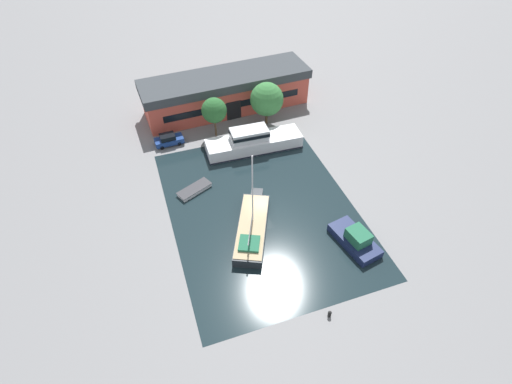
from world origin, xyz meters
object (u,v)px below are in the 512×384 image
(cabin_boat, at_px, (355,239))
(quay_tree_by_water, at_px, (267,99))
(motor_cruiser, at_px, (253,142))
(warehouse_building, at_px, (226,92))
(quay_tree_near_building, at_px, (214,110))
(sailboat_moored, at_px, (252,227))
(parked_car, at_px, (169,140))
(small_dinghy, at_px, (194,189))

(cabin_boat, bearing_deg, quay_tree_by_water, 81.74)
(motor_cruiser, bearing_deg, warehouse_building, 4.45)
(warehouse_building, distance_m, cabin_boat, 33.48)
(warehouse_building, distance_m, quay_tree_near_building, 8.18)
(cabin_boat, bearing_deg, sailboat_moored, 140.60)
(quay_tree_by_water, relative_size, parked_car, 1.65)
(quay_tree_by_water, distance_m, cabin_boat, 26.44)
(parked_car, bearing_deg, quay_tree_by_water, 88.06)
(quay_tree_near_building, height_order, parked_car, quay_tree_near_building)
(warehouse_building, xyz_separation_m, small_dinghy, (-9.62, -18.19, -2.74))
(sailboat_moored, bearing_deg, quay_tree_near_building, 112.17)
(quay_tree_near_building, relative_size, cabin_boat, 0.93)
(quay_tree_by_water, xyz_separation_m, parked_car, (-15.55, -0.26, -3.62))
(sailboat_moored, distance_m, motor_cruiser, 15.95)
(motor_cruiser, bearing_deg, sailboat_moored, 162.99)
(parked_car, relative_size, cabin_boat, 0.62)
(sailboat_moored, bearing_deg, warehouse_building, 105.00)
(quay_tree_near_building, bearing_deg, warehouse_building, 62.14)
(warehouse_building, xyz_separation_m, sailboat_moored, (-4.64, -27.21, -2.33))
(quay_tree_near_building, bearing_deg, small_dinghy, -117.88)
(small_dinghy, xyz_separation_m, cabin_boat, (15.54, -14.69, 0.55))
(warehouse_building, bearing_deg, parked_car, -150.43)
(small_dinghy, bearing_deg, sailboat_moored, -175.69)
(parked_car, distance_m, motor_cruiser, 12.60)
(quay_tree_by_water, bearing_deg, warehouse_building, 124.34)
(quay_tree_by_water, xyz_separation_m, sailboat_moored, (-9.23, -20.48, -3.79))
(quay_tree_near_building, xyz_separation_m, sailboat_moored, (-0.88, -20.09, -3.78))
(small_dinghy, bearing_deg, quay_tree_near_building, -52.50)
(warehouse_building, bearing_deg, small_dinghy, -120.83)
(quay_tree_by_water, distance_m, parked_car, 15.97)
(quay_tree_near_building, xyz_separation_m, cabin_boat, (9.68, -25.76, -3.65))
(warehouse_building, relative_size, motor_cruiser, 1.94)
(warehouse_building, height_order, parked_car, warehouse_building)
(motor_cruiser, bearing_deg, quay_tree_by_water, -34.94)
(cabin_boat, bearing_deg, quay_tree_near_building, 99.43)
(warehouse_building, bearing_deg, quay_tree_by_water, -58.61)
(quay_tree_by_water, bearing_deg, parked_car, -179.03)
(quay_tree_near_building, distance_m, small_dinghy, 13.22)
(sailboat_moored, xyz_separation_m, motor_cruiser, (5.17, 15.07, 0.62))
(motor_cruiser, distance_m, cabin_boat, 21.44)
(motor_cruiser, bearing_deg, quay_tree_near_building, 42.48)
(warehouse_building, distance_m, quay_tree_by_water, 8.27)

